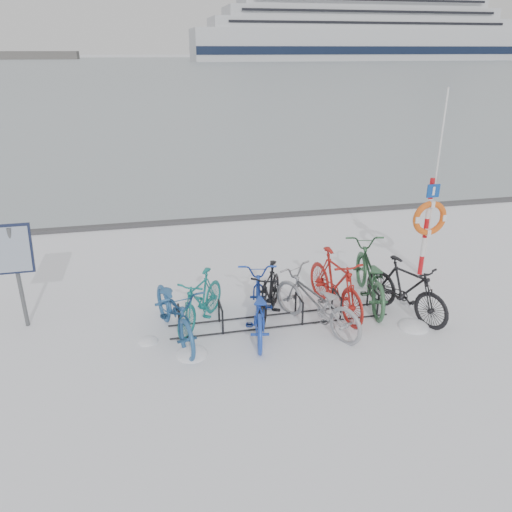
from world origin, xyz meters
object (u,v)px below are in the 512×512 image
lifebuoy_station (429,218)px  cruise_ferry (359,28)px  bike_rack (280,312)px  info_board (13,255)px

lifebuoy_station → cruise_ferry: size_ratio=0.03×
lifebuoy_station → cruise_ferry: bearing=67.4°
bike_rack → info_board: bearing=169.8°
bike_rack → lifebuoy_station: 3.93m
lifebuoy_station → cruise_ferry: 217.48m
info_board → lifebuoy_station: bearing=2.8°
info_board → lifebuoy_station: size_ratio=0.49×
bike_rack → lifebuoy_station: bearing=19.6°
info_board → lifebuoy_station: (8.00, 0.47, -0.06)m
bike_rack → info_board: info_board is taller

